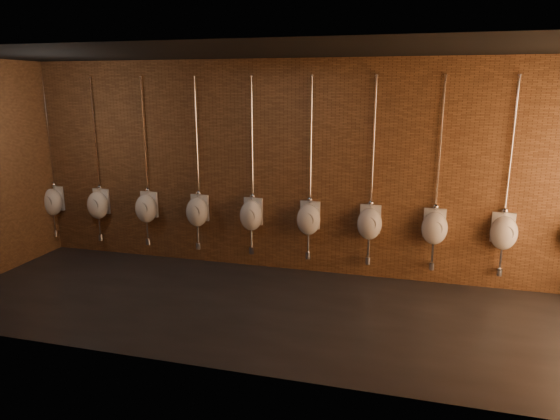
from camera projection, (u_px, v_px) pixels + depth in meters
The scene contains 11 objects.
ground at pixel (263, 308), 6.48m from camera, with size 8.50×8.50×0.00m, color black.
room_shell at pixel (262, 154), 6.00m from camera, with size 8.54×3.04×3.22m.
urinal_0 at pixel (52, 201), 8.62m from camera, with size 0.38×0.34×2.71m.
urinal_1 at pixel (98, 204), 8.39m from camera, with size 0.38×0.34×2.71m.
urinal_2 at pixel (146, 207), 8.17m from camera, with size 0.38×0.34×2.71m.
urinal_3 at pixel (197, 211), 7.94m from camera, with size 0.38×0.34×2.71m.
urinal_4 at pixel (251, 214), 7.71m from camera, with size 0.38×0.34×2.71m.
urinal_5 at pixel (309, 218), 7.48m from camera, with size 0.38×0.34×2.71m.
urinal_6 at pixel (370, 222), 7.26m from camera, with size 0.38×0.34×2.71m.
urinal_7 at pixel (435, 227), 7.03m from camera, with size 0.38×0.34×2.71m.
urinal_8 at pixel (504, 232), 6.80m from camera, with size 0.38×0.34×2.71m.
Camera 1 is at (1.77, -5.72, 2.80)m, focal length 32.00 mm.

